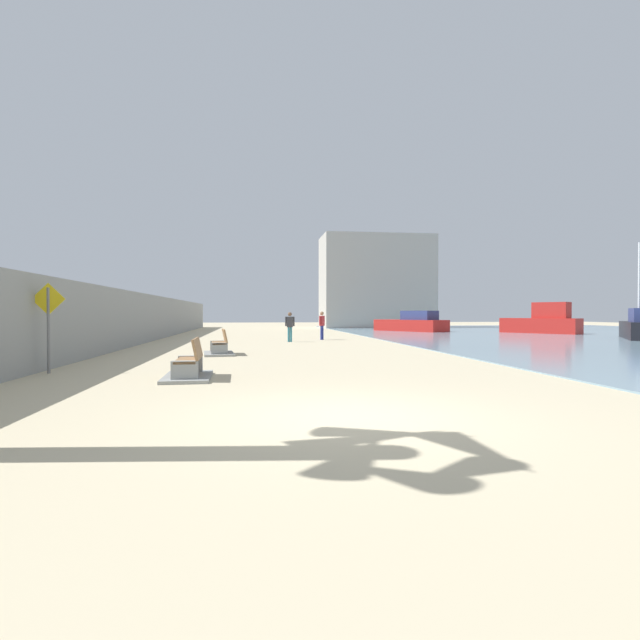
{
  "coord_description": "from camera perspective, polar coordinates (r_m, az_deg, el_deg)",
  "views": [
    {
      "loc": [
        -1.45,
        -7.47,
        1.58
      ],
      "look_at": [
        1.13,
        11.62,
        1.32
      ],
      "focal_mm": 27.87,
      "sensor_mm": 36.0,
      "label": 1
    }
  ],
  "objects": [
    {
      "name": "ground_plane",
      "position": [
        25.56,
        -4.42,
        -2.77
      ],
      "size": [
        120.0,
        120.0,
        0.0
      ],
      "primitive_type": "plane",
      "color": "#C6B793"
    },
    {
      "name": "seawall",
      "position": [
        26.18,
        -21.04,
        0.14
      ],
      "size": [
        0.8,
        64.0,
        2.63
      ],
      "primitive_type": "cube",
      "color": "gray",
      "rests_on": "ground"
    },
    {
      "name": "bench_near",
      "position": [
        12.5,
        -14.82,
        -5.44
      ],
      "size": [
        1.16,
        2.13,
        0.98
      ],
      "color": "gray",
      "rests_on": "ground"
    },
    {
      "name": "bench_far",
      "position": [
        19.41,
        -11.47,
        -3.22
      ],
      "size": [
        1.31,
        2.2,
        0.98
      ],
      "color": "gray",
      "rests_on": "ground"
    },
    {
      "name": "person_walking",
      "position": [
        27.43,
        -3.48,
        -0.53
      ],
      "size": [
        0.52,
        0.24,
        1.64
      ],
      "color": "teal",
      "rests_on": "ground"
    },
    {
      "name": "person_standing",
      "position": [
        29.56,
        0.22,
        -0.38
      ],
      "size": [
        0.39,
        0.41,
        1.69
      ],
      "color": "navy",
      "rests_on": "ground"
    },
    {
      "name": "boat_nearest",
      "position": [
        54.43,
        24.99,
        -0.05
      ],
      "size": [
        4.02,
        7.22,
        2.29
      ],
      "color": "white",
      "rests_on": "water_bay"
    },
    {
      "name": "boat_distant",
      "position": [
        41.88,
        24.17,
        -0.2
      ],
      "size": [
        4.46,
        5.74,
        2.38
      ],
      "color": "red",
      "rests_on": "water_bay"
    },
    {
      "name": "boat_far_left",
      "position": [
        43.55,
        10.51,
        -0.39
      ],
      "size": [
        5.43,
        6.79,
        1.76
      ],
      "color": "red",
      "rests_on": "water_bay"
    },
    {
      "name": "boat_outer",
      "position": [
        35.57,
        32.84,
        -0.68
      ],
      "size": [
        4.61,
        5.89,
        5.86
      ],
      "color": "black",
      "rests_on": "water_bay"
    },
    {
      "name": "pedestrian_sign",
      "position": [
        14.84,
        -28.73,
        0.3
      ],
      "size": [
        0.85,
        0.08,
        2.38
      ],
      "color": "slate",
      "rests_on": "ground"
    },
    {
      "name": "harbor_building",
      "position": [
        55.25,
        6.45,
        4.34
      ],
      "size": [
        12.0,
        6.0,
        10.03
      ],
      "primitive_type": "cube",
      "color": "#ADAAA3",
      "rests_on": "ground"
    }
  ]
}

